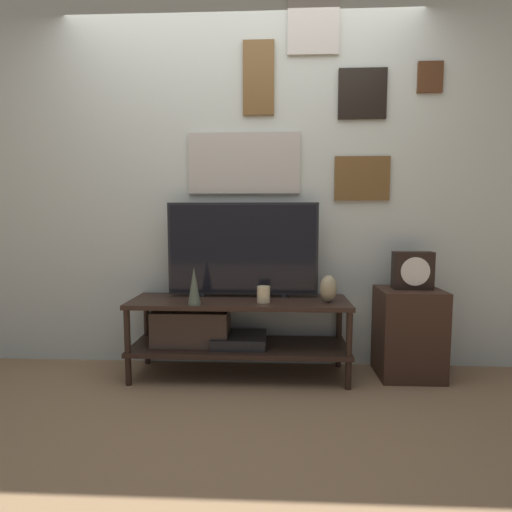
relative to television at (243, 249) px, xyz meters
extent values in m
plane|color=#846647|center=(-0.02, -0.36, -0.86)|extent=(12.00, 12.00, 0.00)
cube|color=beige|center=(-0.02, 0.18, 0.49)|extent=(6.40, 0.06, 2.70)
cube|color=#B2ADA3|center=(0.00, 0.13, 0.60)|extent=(0.79, 0.02, 0.43)
cube|color=#B2BCC6|center=(0.00, 0.13, 0.60)|extent=(0.76, 0.01, 0.39)
cube|color=black|center=(0.82, 0.13, 1.07)|extent=(0.33, 0.02, 0.34)
cube|color=#2D2D33|center=(0.82, 0.13, 1.07)|extent=(0.29, 0.01, 0.30)
cube|color=#4C2D19|center=(1.28, 0.13, 1.17)|extent=(0.17, 0.02, 0.21)
cube|color=white|center=(1.28, 0.13, 1.17)|extent=(0.13, 0.01, 0.17)
cube|color=brown|center=(0.10, 0.13, 1.18)|extent=(0.22, 0.02, 0.50)
cube|color=slate|center=(0.10, 0.13, 1.18)|extent=(0.18, 0.01, 0.47)
cube|color=brown|center=(0.83, 0.13, 0.49)|extent=(0.38, 0.02, 0.31)
cube|color=white|center=(0.83, 0.13, 0.49)|extent=(0.35, 0.01, 0.27)
cube|color=#B7B2A8|center=(0.48, 0.13, 1.54)|extent=(0.35, 0.02, 0.42)
cube|color=#BCB299|center=(0.48, 0.13, 1.54)|extent=(0.32, 0.01, 0.38)
cube|color=black|center=(-0.02, -0.10, -0.35)|extent=(1.47, 0.45, 0.03)
cube|color=black|center=(-0.02, -0.10, -0.66)|extent=(1.47, 0.45, 0.03)
cylinder|color=black|center=(-0.72, -0.29, -0.60)|extent=(0.04, 0.04, 0.53)
cylinder|color=black|center=(0.69, -0.29, -0.60)|extent=(0.04, 0.04, 0.53)
cylinder|color=black|center=(-0.72, 0.10, -0.60)|extent=(0.04, 0.04, 0.53)
cylinder|color=black|center=(0.69, 0.10, -0.60)|extent=(0.04, 0.04, 0.53)
cube|color=black|center=(-0.02, -0.10, -0.61)|extent=(0.36, 0.31, 0.07)
cube|color=#47382D|center=(-0.35, -0.10, -0.53)|extent=(0.51, 0.25, 0.24)
cylinder|color=black|center=(-0.29, 0.00, -0.33)|extent=(0.05, 0.05, 0.02)
cylinder|color=black|center=(0.29, 0.00, -0.33)|extent=(0.05, 0.05, 0.02)
cube|color=black|center=(0.00, 0.00, 0.00)|extent=(1.04, 0.04, 0.63)
cube|color=black|center=(0.00, -0.01, 0.00)|extent=(1.00, 0.01, 0.60)
cone|color=#4C5647|center=(-0.29, -0.26, -0.22)|extent=(0.08, 0.08, 0.24)
ellipsoid|color=tan|center=(0.57, -0.15, -0.25)|extent=(0.11, 0.11, 0.18)
cylinder|color=beige|center=(0.15, -0.18, -0.28)|extent=(0.09, 0.09, 0.11)
cube|color=#382319|center=(1.13, -0.05, -0.56)|extent=(0.41, 0.36, 0.60)
cube|color=black|center=(1.15, -0.04, -0.14)|extent=(0.26, 0.10, 0.25)
cylinder|color=white|center=(1.15, -0.10, -0.14)|extent=(0.19, 0.01, 0.19)
camera|label=1|loc=(0.22, -2.74, 0.21)|focal=28.00mm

